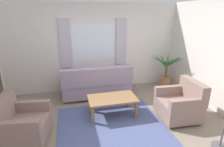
{
  "coord_description": "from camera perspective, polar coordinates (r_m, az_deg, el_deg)",
  "views": [
    {
      "loc": [
        -0.77,
        -3.19,
        2.27
      ],
      "look_at": [
        0.18,
        0.7,
        0.94
      ],
      "focal_mm": 29.14,
      "sensor_mm": 36.0,
      "label": 1
    }
  ],
  "objects": [
    {
      "name": "ground_plane",
      "position": [
        3.99,
        -0.14,
        -16.35
      ],
      "size": [
        6.24,
        6.24,
        0.0
      ],
      "primitive_type": "plane",
      "color": "gray"
    },
    {
      "name": "wall_back",
      "position": [
        5.59,
        -5.67,
        8.23
      ],
      "size": [
        5.32,
        0.12,
        2.6
      ],
      "primitive_type": "cube",
      "color": "silver",
      "rests_on": "ground_plane"
    },
    {
      "name": "window_with_curtains",
      "position": [
        5.48,
        -5.59,
        9.62
      ],
      "size": [
        1.98,
        0.07,
        1.4
      ],
      "color": "white"
    },
    {
      "name": "area_rug",
      "position": [
        3.99,
        -0.14,
        -16.28
      ],
      "size": [
        2.22,
        2.04,
        0.01
      ],
      "primitive_type": "cube",
      "color": "#4C5684",
      "rests_on": "ground_plane"
    },
    {
      "name": "couch",
      "position": [
        5.16,
        -4.84,
        -3.37
      ],
      "size": [
        1.9,
        0.82,
        0.92
      ],
      "rotation": [
        0.0,
        0.0,
        3.14
      ],
      "color": "#998499",
      "rests_on": "ground_plane"
    },
    {
      "name": "armchair_left",
      "position": [
        3.81,
        -26.81,
        -14.08
      ],
      "size": [
        0.93,
        0.95,
        0.88
      ],
      "rotation": [
        0.0,
        0.0,
        1.43
      ],
      "color": "gray",
      "rests_on": "ground_plane"
    },
    {
      "name": "armchair_right",
      "position": [
        4.4,
        20.73,
        -8.81
      ],
      "size": [
        0.87,
        0.88,
        0.88
      ],
      "rotation": [
        0.0,
        0.0,
        -1.63
      ],
      "color": "gray",
      "rests_on": "ground_plane"
    },
    {
      "name": "coffee_table",
      "position": [
        4.22,
        0.14,
        -8.28
      ],
      "size": [
        1.1,
        0.64,
        0.44
      ],
      "color": "olive",
      "rests_on": "ground_plane"
    },
    {
      "name": "potted_plant",
      "position": [
        6.0,
        16.74,
        0.45
      ],
      "size": [
        1.18,
        1.12,
        1.17
      ],
      "color": "#9E6B4C",
      "rests_on": "ground_plane"
    }
  ]
}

